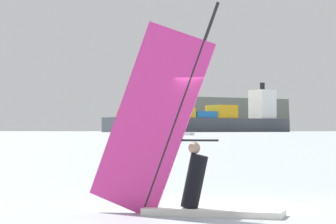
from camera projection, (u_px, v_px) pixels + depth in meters
ground_plane at (224, 208)px, 14.74m from camera, size 4000.00×4000.00×0.00m
windsurfer at (183, 164)px, 13.53m from camera, size 3.35×2.14×3.98m
cargo_ship at (203, 120)px, 576.94m from camera, size 157.42×67.61×40.23m
small_sailboat at (180, 133)px, 217.96m from camera, size 7.78×8.19×8.60m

